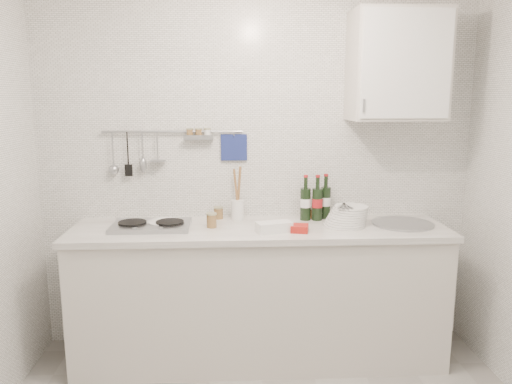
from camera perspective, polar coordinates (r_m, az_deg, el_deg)
back_wall at (r=3.49m, az=0.12°, el=2.55°), size 3.00×0.02×2.50m
counter at (r=3.42m, az=0.50°, el=-11.86°), size 2.44×0.64×0.96m
wall_rail at (r=3.45m, az=-9.82°, el=5.24°), size 0.98×0.09×0.34m
wall_cabinet at (r=3.45m, az=15.85°, el=13.71°), size 0.60×0.38×0.70m
plate_stack_hob at (r=3.32m, az=-10.41°, el=-3.56°), size 0.24×0.24×0.03m
plate_stack_sink at (r=3.34m, az=10.39°, el=-2.74°), size 0.30×0.28×0.13m
wine_bottles at (r=3.44m, az=6.89°, el=-0.61°), size 0.22×0.12×0.31m
butter_dish at (r=3.12m, az=2.07°, el=-4.02°), size 0.24×0.16×0.06m
strawberry_punnet at (r=3.14m, az=5.01°, el=-4.16°), size 0.13×0.13×0.04m
utensil_crock at (r=3.43m, az=-2.12°, el=-1.72°), size 0.09×0.09×0.37m
jar_a at (r=3.47m, az=-4.32°, el=-2.38°), size 0.07×0.07×0.08m
jar_b at (r=3.50m, az=6.58°, el=-2.38°), size 0.06×0.06×0.07m
jar_c at (r=3.40m, az=10.21°, el=-2.90°), size 0.06×0.06×0.07m
jar_d at (r=3.24m, az=-5.10°, el=-3.23°), size 0.07×0.07×0.09m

